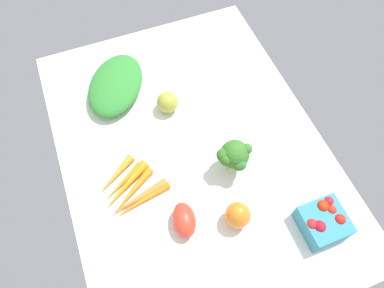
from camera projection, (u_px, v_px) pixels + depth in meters
tablecloth at (192, 149)px, 104.98cm from camera, size 104.00×76.00×2.00cm
broccoli_head at (234, 156)px, 94.52cm from camera, size 9.07×9.85×11.49cm
roma_tomato at (184, 220)px, 90.31cm from camera, size 10.31×7.39×6.00cm
bell_pepper_orange at (238, 215)px, 89.78cm from camera, size 7.89×7.89×8.19cm
heirloom_tomato_green at (168, 102)px, 107.93cm from camera, size 6.83×6.83×6.83cm
leafy_greens_clump at (116, 85)px, 111.64cm from camera, size 30.27×27.38×6.21cm
carrot_bunch at (130, 189)px, 96.24cm from camera, size 17.81×19.75×2.84cm
berry_basket at (324, 221)px, 89.72cm from camera, size 11.05×11.05×7.17cm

